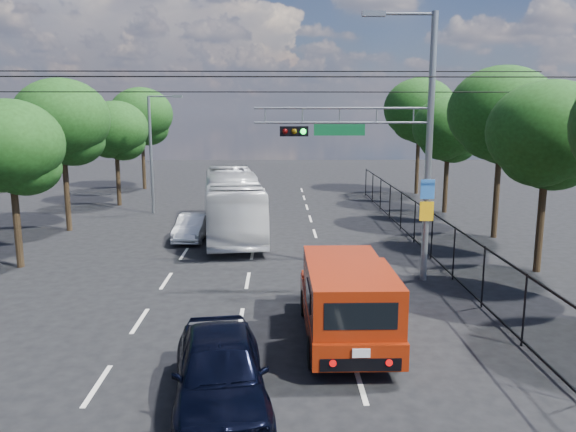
{
  "coord_description": "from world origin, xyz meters",
  "views": [
    {
      "loc": [
        1.14,
        -11.91,
        6.15
      ],
      "look_at": [
        1.45,
        5.96,
        2.8
      ],
      "focal_mm": 35.0,
      "sensor_mm": 36.0,
      "label": 1
    }
  ],
  "objects_px": {
    "navy_hatchback": "(220,371)",
    "signal_mast": "(395,137)",
    "white_van": "(192,227)",
    "white_bus": "(232,203)",
    "red_pickup": "(346,298)"
  },
  "relations": [
    {
      "from": "navy_hatchback",
      "to": "white_bus",
      "type": "bearing_deg",
      "value": 85.76
    },
    {
      "from": "signal_mast",
      "to": "navy_hatchback",
      "type": "bearing_deg",
      "value": -120.89
    },
    {
      "from": "signal_mast",
      "to": "white_van",
      "type": "relative_size",
      "value": 2.57
    },
    {
      "from": "white_van",
      "to": "white_bus",
      "type": "bearing_deg",
      "value": 41.79
    },
    {
      "from": "signal_mast",
      "to": "white_bus",
      "type": "distance_m",
      "value": 11.16
    },
    {
      "from": "signal_mast",
      "to": "white_bus",
      "type": "bearing_deg",
      "value": 128.01
    },
    {
      "from": "signal_mast",
      "to": "navy_hatchback",
      "type": "relative_size",
      "value": 1.99
    },
    {
      "from": "red_pickup",
      "to": "white_van",
      "type": "xyz_separation_m",
      "value": [
        -6.0,
        12.28,
        -0.58
      ]
    },
    {
      "from": "white_bus",
      "to": "signal_mast",
      "type": "bearing_deg",
      "value": -58.98
    },
    {
      "from": "red_pickup",
      "to": "white_van",
      "type": "bearing_deg",
      "value": 116.03
    },
    {
      "from": "white_bus",
      "to": "white_van",
      "type": "relative_size",
      "value": 3.02
    },
    {
      "from": "white_bus",
      "to": "white_van",
      "type": "xyz_separation_m",
      "value": [
        -1.84,
        -1.5,
        -0.94
      ]
    },
    {
      "from": "signal_mast",
      "to": "navy_hatchback",
      "type": "height_order",
      "value": "signal_mast"
    },
    {
      "from": "red_pickup",
      "to": "white_van",
      "type": "height_order",
      "value": "red_pickup"
    },
    {
      "from": "navy_hatchback",
      "to": "signal_mast",
      "type": "bearing_deg",
      "value": 51.19
    }
  ]
}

